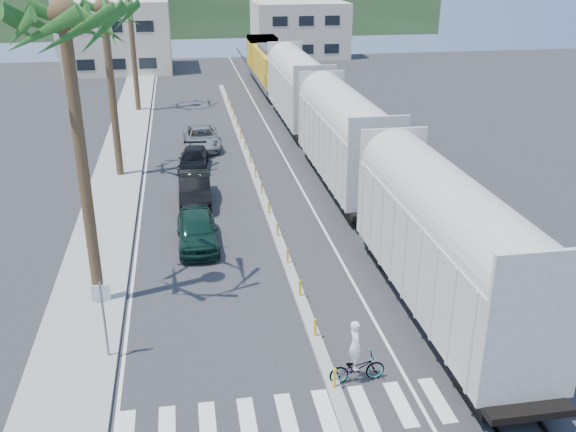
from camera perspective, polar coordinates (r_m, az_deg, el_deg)
The scene contains 14 objects.
ground at distance 22.22m, azimuth 3.50°, elevation -13.68°, with size 140.00×140.00×0.00m, color #28282B.
sidewalk at distance 44.59m, azimuth -14.64°, elevation 4.75°, with size 3.00×90.00×0.15m, color gray.
rails at distance 48.18m, azimuth 1.89°, elevation 6.72°, with size 1.56×100.00×0.06m.
median at distance 39.82m, azimuth -2.90°, elevation 3.37°, with size 0.45×60.00×0.85m.
crosswalk at distance 20.68m, azimuth 4.78°, elevation -16.87°, with size 14.00×2.20×0.01m, color silver.
lane_markings at distance 44.46m, azimuth -6.45°, elevation 5.20°, with size 9.42×90.00×0.01m.
freight_train at distance 43.14m, azimuth 3.14°, elevation 8.77°, with size 3.00×60.94×5.85m.
street_sign at distance 22.59m, azimuth -16.13°, elevation -7.99°, with size 0.60×0.08×3.00m.
buildings at distance 89.54m, azimuth -11.38°, elevation 16.45°, with size 38.00×27.00×10.00m.
car_lead at distance 30.85m, azimuth -8.08°, elevation -1.24°, with size 1.97×4.75×1.61m, color black.
car_second at distance 36.22m, azimuth -8.29°, elevation 2.41°, with size 1.80×4.96×1.63m, color black.
car_third at distance 42.06m, azimuth -8.40°, elevation 5.00°, with size 2.24×4.60×1.29m, color black.
car_rear at distance 46.70m, azimuth -7.70°, elevation 6.92°, with size 2.59×5.35×1.47m, color #989A9D.
cyclist at distance 21.49m, azimuth 6.12°, elevation -12.78°, with size 0.88×1.96×2.27m.
Camera 1 is at (-4.28, -17.44, 13.08)m, focal length 40.00 mm.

